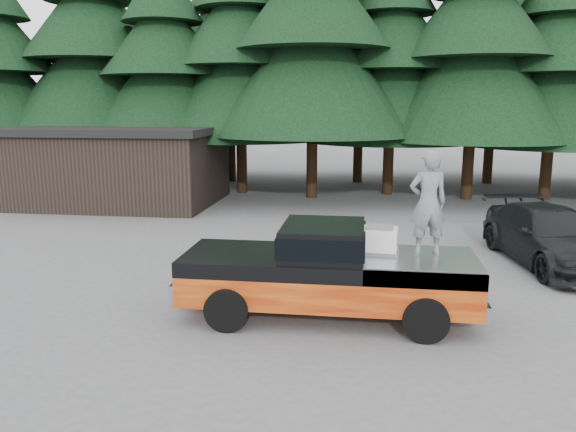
# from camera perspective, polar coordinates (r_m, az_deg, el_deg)

# --- Properties ---
(ground) EXTENTS (120.00, 120.00, 0.00)m
(ground) POSITION_cam_1_polar(r_m,az_deg,el_deg) (11.91, 0.39, -9.63)
(ground) COLOR #4B4B4E
(ground) RESTS_ON ground
(pickup_truck) EXTENTS (6.00, 2.04, 1.33)m
(pickup_truck) POSITION_cam_1_polar(r_m,az_deg,el_deg) (11.43, 4.05, -7.04)
(pickup_truck) COLOR orange
(pickup_truck) RESTS_ON ground
(truck_cab) EXTENTS (1.66, 1.90, 0.59)m
(truck_cab) POSITION_cam_1_polar(r_m,az_deg,el_deg) (11.17, 3.61, -2.34)
(truck_cab) COLOR black
(truck_cab) RESTS_ON pickup_truck
(air_compressor) EXTENTS (0.75, 0.64, 0.48)m
(air_compressor) POSITION_cam_1_polar(r_m,az_deg,el_deg) (11.36, 9.26, -2.52)
(air_compressor) COLOR silver
(air_compressor) RESTS_ON pickup_truck
(man_on_bed) EXTENTS (0.84, 0.65, 2.06)m
(man_on_bed) POSITION_cam_1_polar(r_m,az_deg,el_deg) (11.27, 14.03, 1.29)
(man_on_bed) COLOR slate
(man_on_bed) RESTS_ON pickup_truck
(parked_car) EXTENTS (3.05, 5.62, 1.55)m
(parked_car) POSITION_cam_1_polar(r_m,az_deg,el_deg) (16.64, 25.10, -1.84)
(parked_car) COLOR black
(parked_car) RESTS_ON ground
(utility_building) EXTENTS (8.40, 6.40, 3.30)m
(utility_building) POSITION_cam_1_polar(r_m,az_deg,el_deg) (25.42, -16.46, 5.04)
(utility_building) COLOR black
(utility_building) RESTS_ON ground
(treeline) EXTENTS (60.15, 16.05, 17.50)m
(treeline) POSITION_cam_1_polar(r_m,az_deg,el_deg) (28.45, 6.11, 18.29)
(treeline) COLOR black
(treeline) RESTS_ON ground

